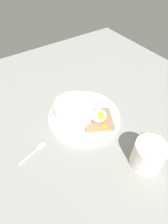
% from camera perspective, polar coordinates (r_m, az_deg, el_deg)
% --- Properties ---
extents(ground_plane, '(1.20, 1.20, 0.02)m').
position_cam_1_polar(ground_plane, '(0.67, 0.00, -2.32)').
color(ground_plane, gray).
rests_on(ground_plane, ground).
extents(plate, '(0.27, 0.27, 0.02)m').
position_cam_1_polar(plate, '(0.66, 0.00, -1.30)').
color(plate, white).
rests_on(plate, ground_plane).
extents(oatmeal_bowl, '(0.14, 0.14, 0.07)m').
position_cam_1_polar(oatmeal_bowl, '(0.62, -3.33, 0.24)').
color(oatmeal_bowl, white).
rests_on(oatmeal_bowl, plate).
extents(toast_slice, '(0.14, 0.14, 0.02)m').
position_cam_1_polar(toast_slice, '(0.63, 4.63, -2.60)').
color(toast_slice, olive).
rests_on(toast_slice, plate).
extents(poached_egg, '(0.06, 0.08, 0.04)m').
position_cam_1_polar(poached_egg, '(0.61, 4.87, -1.27)').
color(poached_egg, white).
rests_on(poached_egg, toast_slice).
extents(banana_slice_front, '(0.05, 0.05, 0.01)m').
position_cam_1_polar(banana_slice_front, '(0.72, 1.39, 4.91)').
color(banana_slice_front, beige).
rests_on(banana_slice_front, plate).
extents(banana_slice_left, '(0.05, 0.05, 0.01)m').
position_cam_1_polar(banana_slice_left, '(0.70, 1.27, 3.45)').
color(banana_slice_left, beige).
rests_on(banana_slice_left, plate).
extents(banana_slice_back, '(0.04, 0.04, 0.02)m').
position_cam_1_polar(banana_slice_back, '(0.69, 3.40, 2.74)').
color(banana_slice_back, beige).
rests_on(banana_slice_back, plate).
extents(banana_slice_right, '(0.05, 0.05, 0.01)m').
position_cam_1_polar(banana_slice_right, '(0.71, 3.19, 4.21)').
color(banana_slice_right, beige).
rests_on(banana_slice_right, plate).
extents(banana_slice_inner, '(0.05, 0.05, 0.01)m').
position_cam_1_polar(banana_slice_inner, '(0.71, -0.93, 4.03)').
color(banana_slice_inner, beige).
rests_on(banana_slice_inner, plate).
extents(coffee_mug, '(0.12, 0.09, 0.09)m').
position_cam_1_polar(coffee_mug, '(0.55, 20.23, -12.81)').
color(coffee_mug, white).
rests_on(coffee_mug, ground_plane).
extents(spoon, '(0.11, 0.04, 0.01)m').
position_cam_1_polar(spoon, '(0.60, -15.30, -11.85)').
color(spoon, silver).
rests_on(spoon, ground_plane).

